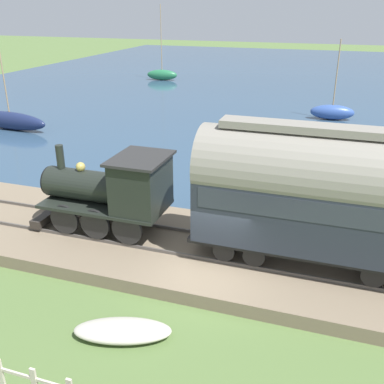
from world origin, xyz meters
name	(u,v)px	position (x,y,z in m)	size (l,w,h in m)	color
ground_plane	(210,283)	(0.00, 0.00, 0.00)	(200.00, 200.00, 0.00)	#516B38
harbor_water	(314,81)	(44.70, 0.00, 0.00)	(80.00, 80.00, 0.01)	#2D4760
rail_embankment	(221,255)	(1.48, 0.00, 0.24)	(5.85, 56.00, 0.60)	#756651
steam_locomotive	(115,188)	(1.48, 4.20, 2.37)	(2.38, 5.37, 3.23)	black
passenger_coach	(321,192)	(1.48, -3.24, 3.20)	(2.61, 8.35, 4.78)	black
sailboat_blue	(332,112)	(25.36, -2.86, 0.64)	(1.50, 3.56, 6.25)	#335199
sailboat_navy	(11,120)	(14.49, 19.81, 0.69)	(1.53, 6.48, 5.95)	#192347
sailboat_green	(162,74)	(39.68, 17.82, 0.69)	(1.55, 3.85, 8.65)	#236B42
rowboat_mid_harbor	(268,176)	(10.20, -0.26, 0.23)	(2.83, 2.24, 0.44)	beige
rowboat_off_pier	(225,148)	(14.45, 3.22, 0.21)	(1.41, 2.67, 0.41)	#B7B2A3
beached_dinghy	(123,331)	(-3.37, 1.58, 0.22)	(1.88, 3.00, 0.44)	#B7B2A3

